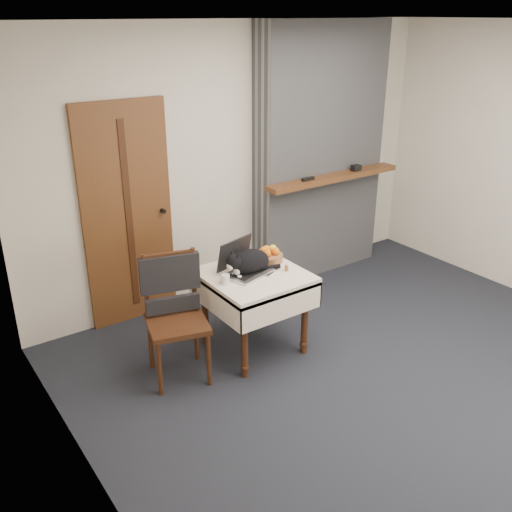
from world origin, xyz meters
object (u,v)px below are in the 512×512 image
(pill_bottle, at_px, (287,267))
(laptop, at_px, (243,265))
(cream_jar, at_px, (225,279))
(chair, at_px, (173,299))
(door, at_px, (128,216))
(side_table, at_px, (254,286))
(cat, at_px, (250,262))
(fruit_basket, at_px, (269,255))

(pill_bottle, bearing_deg, laptop, 149.67)
(cream_jar, bearing_deg, chair, 162.57)
(door, distance_m, cream_jar, 1.19)
(laptop, bearing_deg, pill_bottle, -45.16)
(side_table, distance_m, cat, 0.22)
(cat, relative_size, pill_bottle, 7.27)
(cat, bearing_deg, chair, 167.59)
(side_table, relative_size, chair, 0.78)
(cream_jar, relative_size, pill_bottle, 1.15)
(pill_bottle, bearing_deg, door, 125.06)
(cream_jar, bearing_deg, door, 105.13)
(door, distance_m, chair, 1.07)
(cream_jar, bearing_deg, laptop, 23.51)
(fruit_basket, xyz_separation_m, chair, (-0.94, -0.04, -0.12))
(cream_jar, height_order, fruit_basket, fruit_basket)
(cream_jar, height_order, chair, chair)
(side_table, relative_size, laptop, 1.79)
(door, bearing_deg, chair, -95.35)
(side_table, relative_size, fruit_basket, 3.46)
(door, distance_m, cat, 1.23)
(laptop, bearing_deg, cat, -60.92)
(pill_bottle, bearing_deg, cat, 152.85)
(cat, distance_m, fruit_basket, 0.29)
(cat, relative_size, chair, 0.49)
(laptop, relative_size, fruit_basket, 1.93)
(chair, bearing_deg, cream_jar, -2.05)
(pill_bottle, bearing_deg, cream_jar, 171.49)
(door, relative_size, pill_bottle, 29.61)
(chair, bearing_deg, pill_bottle, 3.02)
(cream_jar, height_order, pill_bottle, cream_jar)
(pill_bottle, xyz_separation_m, fruit_basket, (0.00, 0.24, 0.02))
(laptop, relative_size, pill_bottle, 6.45)
(side_table, height_order, laptop, laptop)
(cat, relative_size, cream_jar, 6.34)
(door, xyz_separation_m, laptop, (0.53, -1.02, -0.23))
(door, relative_size, chair, 2.01)
(chair, bearing_deg, fruit_basket, 17.65)
(door, xyz_separation_m, chair, (-0.09, -1.00, -0.37))
(laptop, distance_m, pill_bottle, 0.36)
(laptop, height_order, fruit_basket, laptop)
(laptop, bearing_deg, chair, 162.96)
(cat, xyz_separation_m, cream_jar, (-0.27, -0.06, -0.06))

